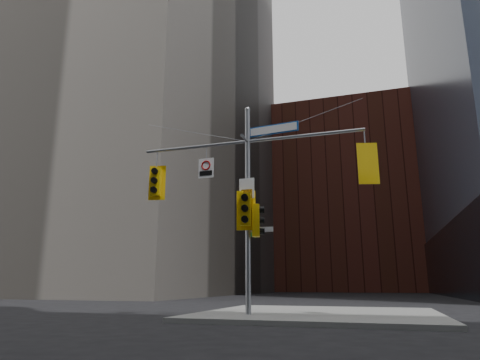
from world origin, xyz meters
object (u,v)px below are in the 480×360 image
Objects in this scene: traffic_light_east_arm at (367,165)px; street_sign_blade at (273,129)px; regulatory_sign_arm at (206,167)px; signal_assembly at (248,185)px; traffic_light_pole_front at (245,209)px; traffic_light_west_arm at (156,182)px; traffic_light_pole_side at (257,221)px.

traffic_light_east_arm is 0.74× the size of street_sign_blade.
regulatory_sign_arm is at bearing -14.67° from traffic_light_east_arm.
signal_assembly is 2.15m from street_sign_blade.
signal_assembly is 0.93m from traffic_light_pole_front.
traffic_light_pole_side is at bearing -11.86° from traffic_light_west_arm.
street_sign_blade is at bearing 0.20° from signal_assembly.
traffic_light_east_arm is 3.99m from traffic_light_pole_side.
signal_assembly is at bearing 2.82° from regulatory_sign_arm.
traffic_light_pole_side is at bearing -15.16° from traffic_light_east_arm.
regulatory_sign_arm is at bearing 76.90° from traffic_light_pole_side.
signal_assembly reaches higher than traffic_light_east_arm.
regulatory_sign_arm is (-5.52, -0.02, 0.37)m from traffic_light_east_arm.
traffic_light_west_arm is 0.98× the size of traffic_light_east_arm.
signal_assembly reaches higher than street_sign_blade.
traffic_light_pole_front is (-3.97, -0.27, -1.28)m from traffic_light_east_arm.
regulatory_sign_arm is (-2.49, -0.02, -1.18)m from street_sign_blade.
traffic_light_pole_front is at bearing -11.03° from traffic_light_east_arm.
signal_assembly is 3.59m from traffic_light_west_arm.
traffic_light_west_arm is 1.21× the size of traffic_light_pole_side.
traffic_light_pole_side is 3.23m from street_sign_blade.
signal_assembly is 5.96× the size of traffic_light_east_arm.
traffic_light_east_arm is at bearing 2.29° from regulatory_sign_arm.
traffic_light_west_arm is (-3.57, 0.01, 0.38)m from signal_assembly.
street_sign_blade reaches higher than traffic_light_pole_side.
signal_assembly is 4.44× the size of street_sign_blade.
traffic_light_pole_front is at bearing -16.42° from traffic_light_west_arm.
regulatory_sign_arm is (-1.88, -0.04, 2.00)m from traffic_light_pole_side.
signal_assembly is 1.73m from regulatory_sign_arm.
signal_assembly is at bearing 78.70° from traffic_light_pole_front.
signal_assembly is 3.98m from traffic_light_east_arm.
traffic_light_west_arm is at bearing 164.48° from traffic_light_pole_front.
street_sign_blade is at bearing -12.07° from traffic_light_west_arm.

